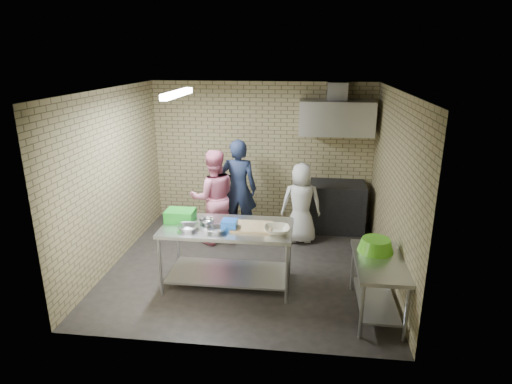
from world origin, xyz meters
The scene contains 25 objects.
floor centered at (0.00, 0.00, 0.00)m, with size 4.20×4.20×0.00m, color black.
ceiling centered at (0.00, 0.00, 2.70)m, with size 4.20×4.20×0.00m, color black.
back_wall centered at (0.00, 2.00, 1.35)m, with size 4.20×0.06×2.70m, color #93875C.
front_wall centered at (0.00, -2.00, 1.35)m, with size 4.20×0.06×2.70m, color #93875C.
left_wall centered at (-2.10, 0.00, 1.35)m, with size 0.06×4.00×2.70m, color #93875C.
right_wall centered at (2.10, 0.00, 1.35)m, with size 0.06×4.00×2.70m, color #93875C.
prep_table centered at (-0.20, -0.62, 0.45)m, with size 1.81×0.90×0.90m, color silver.
side_counter centered at (1.80, -1.10, 0.38)m, with size 0.60×1.20×0.75m, color silver.
stove centered at (1.35, 1.65, 0.45)m, with size 1.20×0.70×0.90m, color black.
range_hood centered at (1.35, 1.70, 2.10)m, with size 1.30×0.60×0.60m, color silver.
hood_duct centered at (1.35, 1.85, 2.55)m, with size 0.35×0.30×0.30m, color #A5A8AD.
wall_shelf centered at (1.65, 1.89, 1.92)m, with size 0.80×0.20×0.04m, color #3F2B19.
fluorescent_fixture centered at (-1.00, 0.00, 2.64)m, with size 0.10×1.25×0.08m, color white.
green_crate centered at (-0.90, -0.50, 0.99)m, with size 0.40×0.30×0.16m, color #1B9622.
blue_tub centered at (-0.15, -0.72, 0.97)m, with size 0.20×0.20×0.13m, color blue.
cutting_board centered at (0.15, -0.64, 0.92)m, with size 0.55×0.42×0.03m, color tan.
mixing_bowl_a centered at (-0.70, -0.82, 0.94)m, with size 0.28×0.28×0.07m, color silver.
mixing_bowl_b centered at (-0.50, -0.57, 0.94)m, with size 0.22×0.22×0.07m, color #ADB1B4.
mixing_bowl_c centered at (-0.30, -0.84, 0.94)m, with size 0.26×0.26×0.06m, color #ABAEB2.
ceramic_bowl centered at (0.50, -0.77, 0.95)m, with size 0.35×0.35×0.09m, color beige.
green_basin centered at (1.78, -0.85, 0.83)m, with size 0.46×0.46×0.17m, color #59C626, non-canonical shape.
bottle_green centered at (1.80, 1.89, 2.02)m, with size 0.06×0.06×0.15m, color green.
man_navy centered at (-0.33, 1.12, 0.89)m, with size 0.65×0.43×1.79m, color black.
woman_pink centered at (-0.71, 0.80, 0.83)m, with size 0.81×0.63×1.66m, color pink.
woman_white centered at (0.79, 1.02, 0.71)m, with size 0.69×0.45×1.42m, color silver.
Camera 1 is at (0.86, -6.05, 3.19)m, focal length 30.22 mm.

